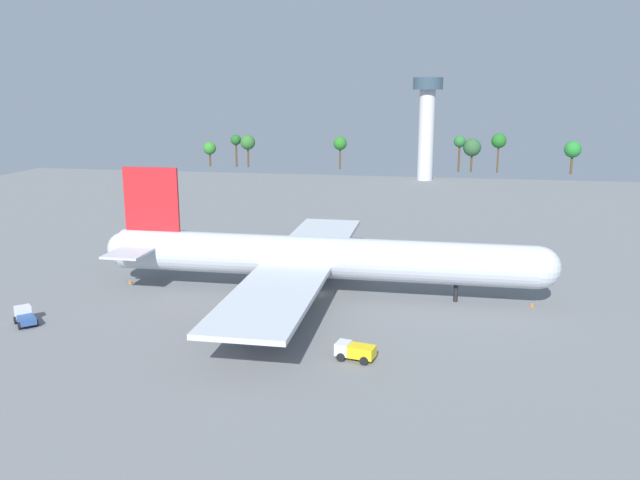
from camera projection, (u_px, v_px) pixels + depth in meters
ground_plane at (320, 294)px, 105.13m from camera, size 293.50×293.50×0.00m
cargo_airplane at (318, 258)px, 103.82m from camera, size 73.37×67.81×19.99m
baggage_tug at (453, 256)px, 124.70m from camera, size 4.59×4.77×2.07m
maintenance_van at (25, 316)px, 91.36m from camera, size 4.62×4.57×2.40m
fuel_truck at (355, 351)px, 79.42m from camera, size 5.13×3.40×2.06m
safety_cone_nose at (532, 305)px, 98.90m from camera, size 0.49×0.49×0.70m
safety_cone_tail at (130, 281)px, 110.70m from camera, size 0.50×0.50×0.72m
control_tower at (427, 119)px, 230.99m from camera, size 10.54×10.54×36.29m
tree_line_backdrop at (399, 145)px, 260.77m from camera, size 152.57×7.01×15.47m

